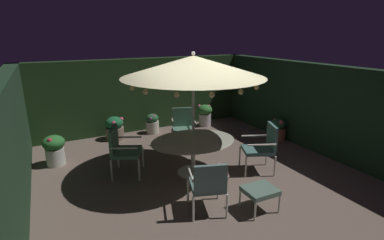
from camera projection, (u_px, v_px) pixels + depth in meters
ground_plane at (205, 180)px, 5.82m from camera, size 6.81×7.74×0.02m
hedge_backdrop_rear at (144, 94)px, 8.68m from camera, size 6.81×0.30×2.13m
hedge_backdrop_left at (6, 163)px, 4.08m from camera, size 0.30×7.74×2.13m
hedge_backdrop_right at (324, 110)px, 6.94m from camera, size 0.30×7.74×2.13m
patio_dining_table at (193, 146)px, 5.93m from camera, size 1.76×1.40×0.73m
patio_umbrella at (193, 67)px, 5.47m from camera, size 2.76×2.76×2.49m
patio_chair_north at (122, 147)px, 5.88m from camera, size 0.79×0.82×1.01m
patio_chair_northeast at (208, 183)px, 4.58m from camera, size 0.72×0.74×0.93m
patio_chair_east at (263, 145)px, 6.03m from camera, size 0.80×0.77×1.02m
patio_chair_southeast at (183, 126)px, 7.31m from camera, size 0.72×0.77×1.00m
ottoman_footrest at (260, 191)px, 4.71m from camera, size 0.53×0.46×0.40m
potted_plant_left_near at (152, 123)px, 8.46m from camera, size 0.37×0.37×0.58m
potted_plant_right_near at (205, 114)px, 9.14m from camera, size 0.46×0.46×0.67m
potted_plant_front_corner at (54, 149)px, 6.37m from camera, size 0.47×0.47×0.68m
potted_plant_back_right at (278, 129)px, 7.92m from camera, size 0.44×0.44×0.61m
potted_plant_back_left at (115, 128)px, 7.96m from camera, size 0.49×0.49×0.64m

